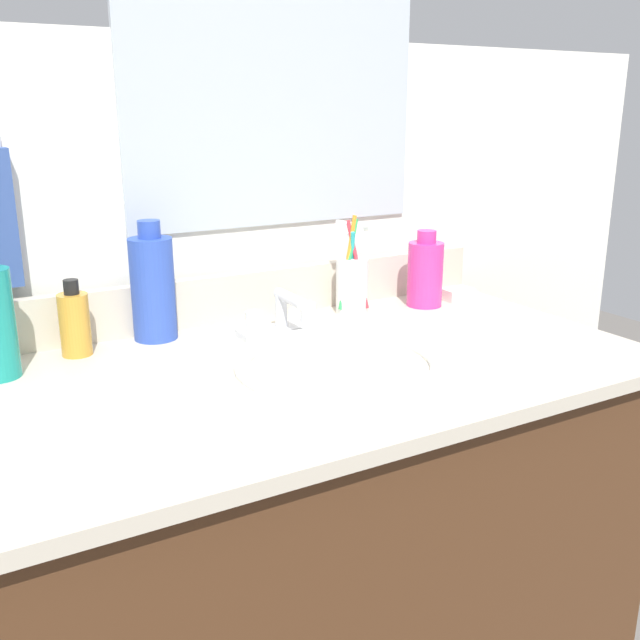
# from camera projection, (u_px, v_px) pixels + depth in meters

# --- Properties ---
(vanity_cabinet) EXTENTS (1.03, 0.55, 0.76)m
(vanity_cabinet) POSITION_uv_depth(u_px,v_px,m) (316.00, 579.00, 1.26)
(vanity_cabinet) COLOR #4C2D19
(vanity_cabinet) RESTS_ON ground_plane
(countertop) EXTENTS (1.07, 0.60, 0.02)m
(countertop) POSITION_uv_depth(u_px,v_px,m) (316.00, 369.00, 1.15)
(countertop) COLOR beige
(countertop) RESTS_ON vanity_cabinet
(backsplash) EXTENTS (1.07, 0.02, 0.09)m
(backsplash) POSITION_uv_depth(u_px,v_px,m) (242.00, 296.00, 1.37)
(backsplash) COLOR beige
(backsplash) RESTS_ON countertop
(back_wall) EXTENTS (2.17, 0.04, 1.30)m
(back_wall) POSITION_uv_depth(u_px,v_px,m) (232.00, 374.00, 1.48)
(back_wall) COLOR white
(back_wall) RESTS_ON ground_plane
(mirror_panel) EXTENTS (0.60, 0.01, 0.56)m
(mirror_panel) POSITION_uv_depth(u_px,v_px,m) (275.00, 74.00, 1.34)
(mirror_panel) COLOR #B2BCC6
(sink_basin) EXTENTS (0.33, 0.33, 0.11)m
(sink_basin) POSITION_uv_depth(u_px,v_px,m) (339.00, 384.00, 1.14)
(sink_basin) COLOR white
(sink_basin) RESTS_ON countertop
(faucet) EXTENTS (0.16, 0.10, 0.08)m
(faucet) POSITION_uv_depth(u_px,v_px,m) (283.00, 319.00, 1.29)
(faucet) COLOR silver
(faucet) RESTS_ON countertop
(bottle_shampoo_blue) EXTENTS (0.08, 0.08, 0.21)m
(bottle_shampoo_blue) POSITION_uv_depth(u_px,v_px,m) (153.00, 287.00, 1.24)
(bottle_shampoo_blue) COLOR #2D4CB2
(bottle_shampoo_blue) RESTS_ON countertop
(bottle_soap_pink) EXTENTS (0.07, 0.07, 0.15)m
(bottle_soap_pink) POSITION_uv_depth(u_px,v_px,m) (425.00, 272.00, 1.46)
(bottle_soap_pink) COLOR #D8338C
(bottle_soap_pink) RESTS_ON countertop
(bottle_oil_amber) EXTENTS (0.05, 0.05, 0.13)m
(bottle_oil_amber) POSITION_uv_depth(u_px,v_px,m) (75.00, 323.00, 1.17)
(bottle_oil_amber) COLOR gold
(bottle_oil_amber) RESTS_ON countertop
(cup_white_ceramic) EXTENTS (0.07, 0.08, 0.19)m
(cup_white_ceramic) POSITION_uv_depth(u_px,v_px,m) (352.00, 283.00, 1.41)
(cup_white_ceramic) COLOR white
(cup_white_ceramic) RESTS_ON countertop
(soap_bar) EXTENTS (0.06, 0.04, 0.02)m
(soap_bar) POSITION_uv_depth(u_px,v_px,m) (457.00, 294.00, 1.52)
(soap_bar) COLOR white
(soap_bar) RESTS_ON countertop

